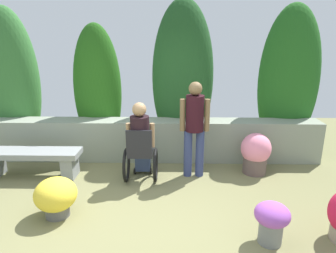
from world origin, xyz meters
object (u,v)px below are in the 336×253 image
stone_bench (31,159)px  person_in_wheelchair (141,145)px  flower_pot_terracotta_by_wall (56,196)px  person_standing_companion (195,124)px  flower_pot_red_accent (272,220)px  flower_pot_small_foreground (256,153)px

stone_bench → person_in_wheelchair: 1.90m
flower_pot_terracotta_by_wall → stone_bench: bearing=126.3°
person_in_wheelchair → person_standing_companion: size_ratio=0.82×
flower_pot_terracotta_by_wall → flower_pot_red_accent: flower_pot_terracotta_by_wall is taller
person_in_wheelchair → flower_pot_terracotta_by_wall: person_in_wheelchair is taller
flower_pot_red_accent → flower_pot_small_foreground: 1.91m
person_standing_companion → flower_pot_terracotta_by_wall: person_standing_companion is taller
flower_pot_terracotta_by_wall → person_in_wheelchair: bearing=47.1°
person_standing_companion → flower_pot_red_accent: 2.02m
person_standing_companion → flower_pot_terracotta_by_wall: bearing=-136.2°
stone_bench → flower_pot_small_foreground: 3.83m
person_in_wheelchair → flower_pot_small_foreground: person_in_wheelchair is taller
person_in_wheelchair → flower_pot_terracotta_by_wall: (-1.01, -1.09, -0.34)m
flower_pot_small_foreground → stone_bench: bearing=-176.7°
stone_bench → person_in_wheelchair: bearing=-9.7°
flower_pot_red_accent → flower_pot_small_foreground: flower_pot_small_foreground is taller
person_standing_companion → flower_pot_terracotta_by_wall: 2.36m
person_standing_companion → flower_pot_terracotta_by_wall: size_ratio=2.93×
person_standing_companion → flower_pot_red_accent: size_ratio=3.21×
stone_bench → flower_pot_small_foreground: (3.83, 0.22, 0.06)m
person_in_wheelchair → flower_pot_red_accent: (1.66, -1.58, -0.32)m
stone_bench → flower_pot_small_foreground: flower_pot_small_foreground is taller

